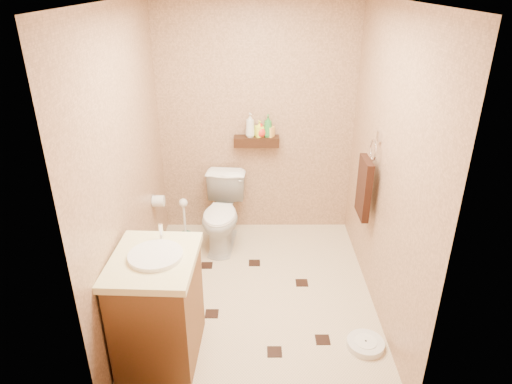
{
  "coord_description": "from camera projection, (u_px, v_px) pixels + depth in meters",
  "views": [
    {
      "loc": [
        -0.01,
        -3.25,
        2.54
      ],
      "look_at": [
        -0.01,
        0.25,
        0.88
      ],
      "focal_mm": 32.0,
      "sensor_mm": 36.0,
      "label": 1
    }
  ],
  "objects": [
    {
      "name": "ground",
      "position": [
        257.0,
        294.0,
        4.03
      ],
      "size": [
        2.5,
        2.5,
        0.0
      ],
      "primitive_type": "plane",
      "color": "beige",
      "rests_on": "ground"
    },
    {
      "name": "wall_back",
      "position": [
        256.0,
        122.0,
        4.64
      ],
      "size": [
        2.0,
        0.04,
        2.4
      ],
      "primitive_type": "cube",
      "color": "tan",
      "rests_on": "ground"
    },
    {
      "name": "wall_front",
      "position": [
        258.0,
        260.0,
        2.38
      ],
      "size": [
        2.0,
        0.04,
        2.4
      ],
      "primitive_type": "cube",
      "color": "tan",
      "rests_on": "ground"
    },
    {
      "name": "wall_left",
      "position": [
        127.0,
        169.0,
        3.51
      ],
      "size": [
        0.04,
        2.5,
        2.4
      ],
      "primitive_type": "cube",
      "color": "tan",
      "rests_on": "ground"
    },
    {
      "name": "wall_right",
      "position": [
        386.0,
        169.0,
        3.51
      ],
      "size": [
        0.04,
        2.5,
        2.4
      ],
      "primitive_type": "cube",
      "color": "tan",
      "rests_on": "ground"
    },
    {
      "name": "ceiling",
      "position": [
        257.0,
        0.0,
        3.0
      ],
      "size": [
        2.0,
        2.5,
        0.02
      ],
      "primitive_type": "cube",
      "color": "white",
      "rests_on": "wall_back"
    },
    {
      "name": "wall_shelf",
      "position": [
        256.0,
        141.0,
        4.65
      ],
      "size": [
        0.46,
        0.14,
        0.1
      ],
      "primitive_type": "cube",
      "color": "#311A0D",
      "rests_on": "wall_back"
    },
    {
      "name": "floor_accents",
      "position": [
        260.0,
        299.0,
        3.96
      ],
      "size": [
        1.1,
        1.28,
        0.01
      ],
      "color": "black",
      "rests_on": "ground"
    },
    {
      "name": "toilet",
      "position": [
        222.0,
        214.0,
        4.62
      ],
      "size": [
        0.47,
        0.75,
        0.73
      ],
      "primitive_type": "imported",
      "rotation": [
        0.0,
        0.0,
        -0.09
      ],
      "color": "white",
      "rests_on": "ground"
    },
    {
      "name": "vanity",
      "position": [
        158.0,
        306.0,
        3.22
      ],
      "size": [
        0.6,
        0.72,
        0.98
      ],
      "rotation": [
        0.0,
        0.0,
        -0.05
      ],
      "color": "brown",
      "rests_on": "ground"
    },
    {
      "name": "bathroom_scale",
      "position": [
        365.0,
        344.0,
        3.45
      ],
      "size": [
        0.32,
        0.32,
        0.06
      ],
      "rotation": [
        0.0,
        0.0,
        0.14
      ],
      "color": "silver",
      "rests_on": "ground"
    },
    {
      "name": "toilet_brush",
      "position": [
        185.0,
        229.0,
        4.7
      ],
      "size": [
        0.12,
        0.12,
        0.53
      ],
      "color": "#186154",
      "rests_on": "ground"
    },
    {
      "name": "towel_ring",
      "position": [
        365.0,
        185.0,
        3.85
      ],
      "size": [
        0.12,
        0.3,
        0.76
      ],
      "color": "silver",
      "rests_on": "wall_right"
    },
    {
      "name": "toilet_paper",
      "position": [
        158.0,
        201.0,
        4.35
      ],
      "size": [
        0.12,
        0.11,
        0.12
      ],
      "color": "silver",
      "rests_on": "wall_left"
    },
    {
      "name": "bottle_a",
      "position": [
        250.0,
        125.0,
        4.57
      ],
      "size": [
        0.12,
        0.12,
        0.24
      ],
      "primitive_type": "imported",
      "rotation": [
        0.0,
        0.0,
        0.29
      ],
      "color": "silver",
      "rests_on": "wall_shelf"
    },
    {
      "name": "bottle_b",
      "position": [
        259.0,
        129.0,
        4.59
      ],
      "size": [
        0.1,
        0.1,
        0.17
      ],
      "primitive_type": "imported",
      "rotation": [
        0.0,
        0.0,
        0.43
      ],
      "color": "#F1FF35",
      "rests_on": "wall_shelf"
    },
    {
      "name": "bottle_c",
      "position": [
        261.0,
        130.0,
        4.6
      ],
      "size": [
        0.15,
        0.15,
        0.14
      ],
      "primitive_type": "imported",
      "rotation": [
        0.0,
        0.0,
        0.51
      ],
      "color": "red",
      "rests_on": "wall_shelf"
    },
    {
      "name": "bottle_d",
      "position": [
        268.0,
        126.0,
        4.58
      ],
      "size": [
        0.1,
        0.1,
        0.23
      ],
      "primitive_type": "imported",
      "rotation": [
        0.0,
        0.0,
        6.1
      ],
      "color": "#2C8537",
      "rests_on": "wall_shelf"
    },
    {
      "name": "bottle_e",
      "position": [
        270.0,
        129.0,
        4.59
      ],
      "size": [
        0.1,
        0.1,
        0.16
      ],
      "primitive_type": "imported",
      "rotation": [
        0.0,
        0.0,
        4.16
      ],
      "color": "#F5B851",
      "rests_on": "wall_shelf"
    }
  ]
}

